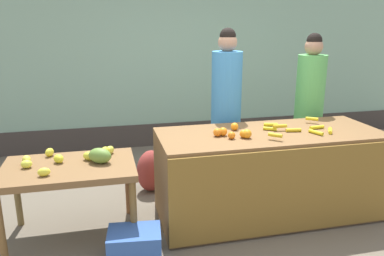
{
  "coord_description": "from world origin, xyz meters",
  "views": [
    {
      "loc": [
        -1.11,
        -3.35,
        1.93
      ],
      "look_at": [
        -0.28,
        0.15,
        0.93
      ],
      "focal_mm": 35.71,
      "sensor_mm": 36.0,
      "label": 1
    }
  ],
  "objects": [
    {
      "name": "fruit_stall_counter",
      "position": [
        0.48,
        -0.01,
        0.44
      ],
      "size": [
        2.23,
        0.9,
        0.88
      ],
      "color": "brown",
      "rests_on": "ground"
    },
    {
      "name": "produce_sack",
      "position": [
        -0.62,
        0.83,
        0.25
      ],
      "size": [
        0.47,
        0.46,
        0.5
      ],
      "primitive_type": "ellipsoid",
      "rotation": [
        0.0,
        0.0,
        0.65
      ],
      "color": "maroon",
      "rests_on": "ground"
    },
    {
      "name": "banana_bunch_pile",
      "position": [
        0.76,
        -0.02,
        0.91
      ],
      "size": [
        0.77,
        0.58,
        0.07
      ],
      "color": "yellow",
      "rests_on": "fruit_stall_counter"
    },
    {
      "name": "ground_plane",
      "position": [
        0.0,
        0.0,
        0.0
      ],
      "size": [
        24.0,
        24.0,
        0.0
      ],
      "primitive_type": "plane",
      "color": "#665B4C"
    },
    {
      "name": "vendor_woman_green_shirt",
      "position": [
        1.32,
        0.73,
        0.91
      ],
      "size": [
        0.34,
        0.34,
        1.81
      ],
      "color": "#33333D",
      "rests_on": "ground"
    },
    {
      "name": "side_table_wooden",
      "position": [
        -1.45,
        0.0,
        0.62
      ],
      "size": [
        1.16,
        0.76,
        0.7
      ],
      "color": "brown",
      "rests_on": "ground"
    },
    {
      "name": "market_wall_back",
      "position": [
        0.0,
        2.63,
        1.41
      ],
      "size": [
        8.35,
        0.23,
        2.87
      ],
      "color": "#8CB299",
      "rests_on": "ground"
    },
    {
      "name": "orange_pile",
      "position": [
        0.07,
        -0.05,
        0.92
      ],
      "size": [
        0.34,
        0.37,
        0.09
      ],
      "color": "orange",
      "rests_on": "fruit_stall_counter"
    },
    {
      "name": "produce_crate",
      "position": [
        -0.93,
        -0.49,
        0.13
      ],
      "size": [
        0.47,
        0.37,
        0.26
      ],
      "primitive_type": "cube",
      "rotation": [
        0.0,
        0.0,
        -0.12
      ],
      "color": "#3359A5",
      "rests_on": "ground"
    },
    {
      "name": "vendor_woman_blue_shirt",
      "position": [
        0.24,
        0.69,
        0.95
      ],
      "size": [
        0.34,
        0.34,
        1.88
      ],
      "color": "#33333D",
      "rests_on": "ground"
    },
    {
      "name": "mango_papaya_pile",
      "position": [
        -1.33,
        0.06,
        0.76
      ],
      "size": [
        0.84,
        0.6,
        0.14
      ],
      "color": "yellow",
      "rests_on": "side_table_wooden"
    }
  ]
}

